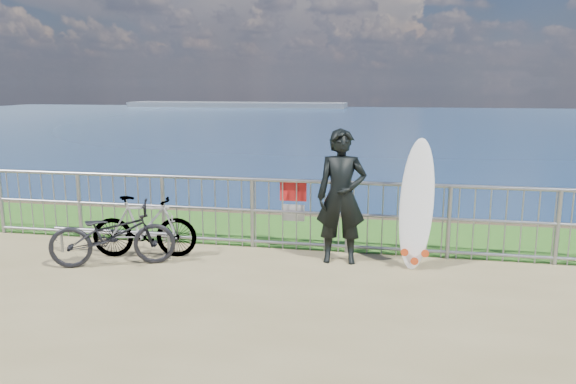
% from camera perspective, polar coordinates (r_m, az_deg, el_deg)
% --- Properties ---
extents(grass_strip, '(120.00, 120.00, 0.00)m').
position_cam_1_polar(grass_strip, '(9.95, 0.82, -3.95)').
color(grass_strip, '#255A18').
rests_on(grass_strip, ground).
extents(seascape, '(260.00, 260.00, 5.00)m').
position_cam_1_polar(seascape, '(160.94, -5.20, 8.62)').
color(seascape, brown).
rests_on(seascape, ground).
extents(railing, '(10.06, 0.10, 1.13)m').
position_cam_1_polar(railing, '(8.76, -0.35, -2.17)').
color(railing, gray).
rests_on(railing, ground).
extents(surfer, '(0.75, 0.53, 1.95)m').
position_cam_1_polar(surfer, '(8.09, 5.44, -0.47)').
color(surfer, black).
rests_on(surfer, ground).
extents(surfboard, '(0.57, 0.52, 1.84)m').
position_cam_1_polar(surfboard, '(8.07, 12.90, -1.65)').
color(surfboard, silver).
rests_on(surfboard, ground).
extents(bicycle_near, '(1.85, 1.21, 0.92)m').
position_cam_1_polar(bicycle_near, '(8.39, -17.39, -4.13)').
color(bicycle_near, black).
rests_on(bicycle_near, ground).
extents(bicycle_far, '(1.61, 0.73, 0.94)m').
position_cam_1_polar(bicycle_far, '(8.66, -14.39, -3.43)').
color(bicycle_far, black).
rests_on(bicycle_far, ground).
extents(bike_rack, '(1.96, 0.05, 0.41)m').
position_cam_1_polar(bike_rack, '(8.89, -17.29, -4.09)').
color(bike_rack, gray).
rests_on(bike_rack, ground).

